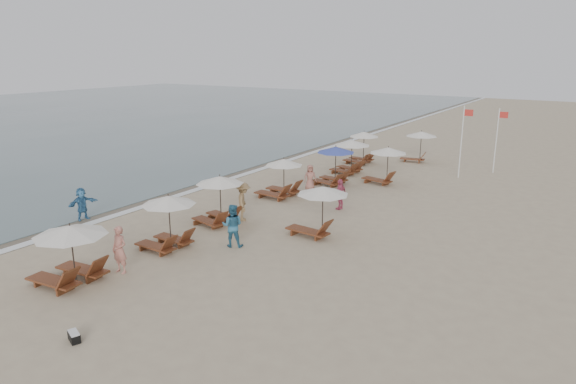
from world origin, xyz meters
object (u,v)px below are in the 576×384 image
Objects in this scene: lounger_station_1 at (166,221)px; lounger_station_2 at (217,199)px; lounger_station_4 at (333,165)px; lounger_station_5 at (349,155)px; inland_station_1 at (384,161)px; beachgoer_near at (120,250)px; beachgoer_mid_a at (232,226)px; duffel_bag at (74,336)px; waterline_walker at (82,204)px; lounger_station_3 at (280,179)px; beachgoer_far_b at (310,178)px; inland_station_2 at (418,142)px; beachgoer_mid_b at (243,202)px; lounger_station_6 at (361,148)px; flag_pole_near at (462,139)px; lounger_station_0 at (69,253)px; inland_station_0 at (316,206)px; beachgoer_far_a at (340,194)px.

lounger_station_1 is 3.55m from lounger_station_2.
lounger_station_4 is 0.97× the size of lounger_station_5.
beachgoer_near is (-2.92, -17.32, -0.53)m from inland_station_1.
inland_station_1 is (3.51, 11.21, 0.20)m from lounger_station_2.
duffel_bag is at bearing 69.16° from beachgoer_mid_a.
inland_station_1 is (2.49, 1.83, 0.18)m from lounger_station_4.
beachgoer_near is (0.60, -6.11, -0.33)m from lounger_station_2.
lounger_station_3 is at bearing -26.89° from waterline_walker.
waterline_walker reaches higher than beachgoer_far_b.
duffel_bag is (0.05, -28.46, -1.36)m from inland_station_2.
lounger_station_6 is at bearing -32.93° from beachgoer_mid_b.
lounger_station_6 is at bearing 100.06° from lounger_station_4.
flag_pole_near is at bearing 70.56° from lounger_station_1.
waterline_walker is (-5.67, -18.86, -0.36)m from lounger_station_6.
beachgoer_far_b is 0.33× the size of flag_pole_near.
flag_pole_near is at bearing 65.49° from lounger_station_2.
lounger_station_0 is 1.02× the size of inland_station_0.
lounger_station_6 reaches higher than lounger_station_3.
beachgoer_mid_b reaches higher than duffel_bag.
beachgoer_far_a is at bearing 87.91° from duffel_bag.
inland_station_0 is at bearing -42.64° from lounger_station_3.
lounger_station_2 is 1.41× the size of beachgoer_near.
duffel_bag is at bearing -90.89° from inland_station_1.
beachgoer_near is 0.39× the size of flag_pole_near.
inland_station_1 is at bearing 77.81° from lounger_station_1.
inland_station_2 is 13.46m from beachgoer_far_a.
lounger_station_3 is 7.23m from lounger_station_5.
beachgoer_far_a is (-0.93, 4.12, -0.58)m from inland_station_0.
beachgoer_mid_a is 3.28× the size of duffel_bag.
flag_pole_near reaches higher than lounger_station_5.
lounger_station_4 is 15.50m from beachgoer_near.
lounger_station_1 is 11.11m from beachgoer_far_b.
beachgoer_far_b is at bearing 88.26° from beachgoer_near.
lounger_station_5 is 0.96× the size of inland_station_0.
beachgoer_mid_b is 5.06m from beachgoer_far_a.
beachgoer_mid_a is at bearing -92.14° from inland_station_2.
lounger_station_5 is 1.07× the size of lounger_station_6.
beachgoer_mid_b is at bearing -97.98° from inland_station_2.
inland_station_2 is at bearing -172.20° from beachgoer_far_a.
inland_station_2 is (3.26, 13.14, 0.50)m from lounger_station_3.
lounger_station_6 is 1.39× the size of beachgoer_near.
lounger_station_4 is 1.94m from beachgoer_far_b.
inland_station_1 reaches higher than lounger_station_0.
lounger_station_1 is 6.27m from inland_station_0.
lounger_station_4 is at bearing 83.76° from lounger_station_2.
inland_station_1 is at bearing -121.60° from beachgoer_mid_a.
beachgoer_mid_b reaches higher than beachgoer_mid_a.
flag_pole_near is at bearing -4.51° from lounger_station_6.
lounger_station_3 is at bearing -122.01° from inland_station_1.
inland_station_1 is at bearing -51.65° from beachgoer_mid_b.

